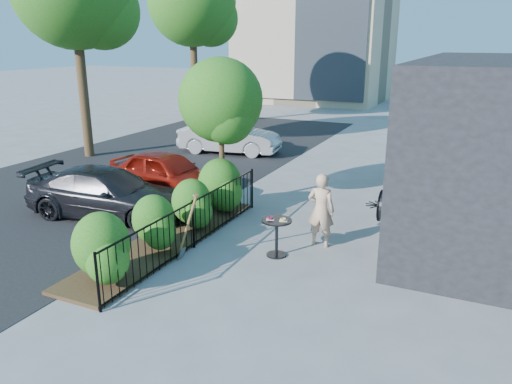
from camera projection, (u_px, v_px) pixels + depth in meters
The scene contains 13 objects.
ground at pixel (256, 260), 10.42m from camera, with size 120.00×120.00×0.00m, color gray.
fence at pixel (193, 224), 10.86m from camera, with size 0.05×6.05×1.10m.
planting_bed at pixel (168, 241), 11.30m from camera, with size 1.30×6.00×0.08m, color #382616.
shrubs at pixel (173, 213), 11.15m from camera, with size 1.10×5.60×1.24m.
patio_tree at pixel (222, 106), 12.90m from camera, with size 2.20×2.20×3.94m.
street at pixel (96, 184), 15.84m from camera, with size 9.00×30.00×0.01m, color black.
street_tree_far at pixel (193, 7), 24.78m from camera, with size 4.40×4.40×8.28m.
cafe_table at pixel (277, 231), 10.46m from camera, with size 0.64×0.64×0.86m.
woman at pixel (321, 210), 10.91m from camera, with size 0.61×0.40×1.66m, color tan.
shovel at pixel (187, 231), 10.18m from camera, with size 0.52×0.20×1.53m.
car_red at pixel (167, 173), 14.64m from camera, with size 1.52×3.77×1.28m, color maroon.
car_silver at pixel (229, 137), 19.96m from camera, with size 1.41×4.03×1.33m, color #ABABAF.
car_darkgrey at pixel (108, 193), 12.79m from camera, with size 1.75×4.31×1.25m, color black.
Camera 1 is at (4.02, -8.66, 4.42)m, focal length 35.00 mm.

